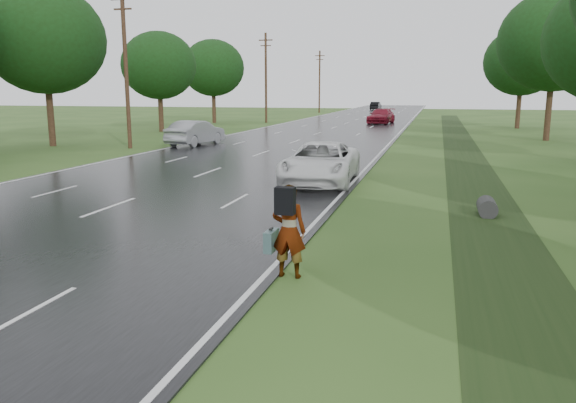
# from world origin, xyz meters

# --- Properties ---
(road) EXTENTS (14.00, 180.00, 0.04)m
(road) POSITION_xyz_m (0.00, 45.00, 0.02)
(road) COLOR black
(road) RESTS_ON ground
(edge_stripe_east) EXTENTS (0.12, 180.00, 0.01)m
(edge_stripe_east) POSITION_xyz_m (6.75, 45.00, 0.04)
(edge_stripe_east) COLOR silver
(edge_stripe_east) RESTS_ON road
(edge_stripe_west) EXTENTS (0.12, 180.00, 0.01)m
(edge_stripe_west) POSITION_xyz_m (-6.75, 45.00, 0.04)
(edge_stripe_west) COLOR silver
(edge_stripe_west) RESTS_ON road
(center_line) EXTENTS (0.12, 180.00, 0.01)m
(center_line) POSITION_xyz_m (0.00, 45.00, 0.04)
(center_line) COLOR silver
(center_line) RESTS_ON road
(drainage_ditch) EXTENTS (2.20, 120.00, 0.56)m
(drainage_ditch) POSITION_xyz_m (11.50, 18.71, 0.04)
(drainage_ditch) COLOR #1C3113
(drainage_ditch) RESTS_ON ground
(utility_pole_mid) EXTENTS (1.60, 0.26, 10.00)m
(utility_pole_mid) POSITION_xyz_m (-9.20, 25.00, 5.20)
(utility_pole_mid) COLOR #372116
(utility_pole_mid) RESTS_ON ground
(utility_pole_far) EXTENTS (1.60, 0.26, 10.00)m
(utility_pole_far) POSITION_xyz_m (-9.20, 55.00, 5.20)
(utility_pole_far) COLOR #372116
(utility_pole_far) RESTS_ON ground
(utility_pole_distant) EXTENTS (1.60, 0.26, 10.00)m
(utility_pole_distant) POSITION_xyz_m (-9.20, 85.00, 5.20)
(utility_pole_distant) COLOR #372116
(utility_pole_distant) RESTS_ON ground
(tree_east_d) EXTENTS (8.00, 8.00, 10.76)m
(tree_east_d) POSITION_xyz_m (17.80, 38.00, 7.15)
(tree_east_d) COLOR #372116
(tree_east_d) RESTS_ON ground
(tree_east_f) EXTENTS (7.20, 7.20, 9.62)m
(tree_east_f) POSITION_xyz_m (17.50, 52.00, 6.37)
(tree_east_f) COLOR #372116
(tree_east_f) RESTS_ON ground
(tree_west_c) EXTENTS (7.80, 7.80, 10.43)m
(tree_west_c) POSITION_xyz_m (-15.00, 25.00, 6.92)
(tree_west_c) COLOR #372116
(tree_west_c) RESTS_ON ground
(tree_west_d) EXTENTS (6.60, 6.60, 8.80)m
(tree_west_d) POSITION_xyz_m (-14.20, 39.00, 5.82)
(tree_west_d) COLOR #372116
(tree_west_d) RESTS_ON ground
(tree_west_f) EXTENTS (7.00, 7.00, 9.29)m
(tree_west_f) POSITION_xyz_m (-14.80, 53.00, 6.14)
(tree_west_f) COLOR #372116
(tree_west_f) RESTS_ON ground
(pedestrian) EXTENTS (0.84, 0.77, 1.89)m
(pedestrian) POSITION_xyz_m (7.18, 3.03, 0.97)
(pedestrian) COLOR #A5998C
(pedestrian) RESTS_ON ground
(white_pickup) EXTENTS (2.89, 5.89, 1.61)m
(white_pickup) POSITION_xyz_m (5.50, 14.47, 0.85)
(white_pickup) COLOR silver
(white_pickup) RESTS_ON road
(silver_sedan) EXTENTS (2.46, 5.23, 1.66)m
(silver_sedan) POSITION_xyz_m (-5.80, 27.69, 0.87)
(silver_sedan) COLOR gray
(silver_sedan) RESTS_ON road
(far_car_red) EXTENTS (2.97, 5.87, 1.63)m
(far_car_red) POSITION_xyz_m (3.82, 56.16, 0.86)
(far_car_red) COLOR maroon
(far_car_red) RESTS_ON road
(far_car_dark) EXTENTS (1.78, 4.61, 1.50)m
(far_car_dark) POSITION_xyz_m (-1.51, 100.25, 0.79)
(far_car_dark) COLOR black
(far_car_dark) RESTS_ON road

